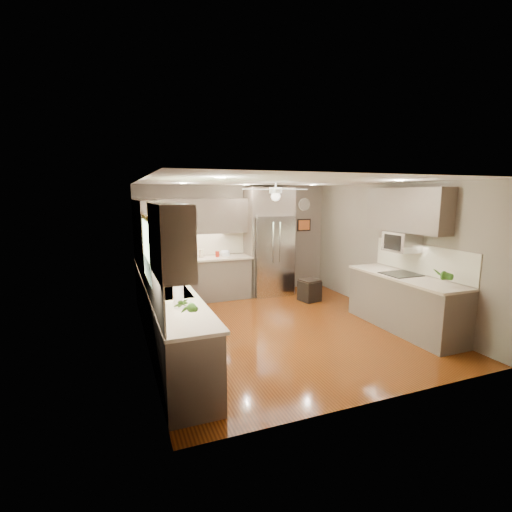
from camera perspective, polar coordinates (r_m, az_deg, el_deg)
floor at (r=6.58m, az=3.95°, el=-10.94°), size 5.00×5.00×0.00m
ceiling at (r=6.18m, az=4.22°, el=11.36°), size 5.00×5.00×0.00m
wall_back at (r=8.56m, az=-3.08°, el=2.45°), size 4.50×0.00×4.50m
wall_front at (r=4.19m, az=18.90°, el=-5.47°), size 4.50×0.00×4.50m
wall_left at (r=5.69m, az=-16.89°, el=-1.51°), size 0.00×5.00×5.00m
wall_right at (r=7.49m, az=19.84°, el=0.90°), size 0.00×5.00×5.00m
canister_a at (r=8.05m, az=-10.06°, el=0.21°), size 0.12×0.12×0.16m
canister_c at (r=8.13m, az=-8.42°, el=0.42°), size 0.13×0.13×0.17m
canister_d at (r=8.15m, az=-5.97°, el=0.28°), size 0.10×0.10×0.13m
soap_bottle at (r=5.62m, az=-14.97°, el=-3.72°), size 0.11×0.11×0.20m
potted_plant_left at (r=4.09m, az=-10.84°, el=-7.57°), size 0.21×0.18×0.33m
potted_plant_right at (r=6.21m, az=26.68°, el=-2.63°), size 0.20×0.18×0.32m
bowl at (r=8.23m, az=-4.75°, el=0.15°), size 0.27×0.27×0.05m
left_run at (r=6.05m, az=-13.83°, el=-8.23°), size 0.65×4.70×1.45m
back_run at (r=8.22m, az=-7.20°, el=-3.33°), size 1.85×0.65×1.45m
uppers at (r=6.58m, az=-4.40°, el=5.77°), size 4.50×4.70×0.95m
window at (r=5.15m, az=-16.28°, el=0.79°), size 0.05×1.12×0.92m
sink at (r=5.31m, az=-12.84°, el=-5.90°), size 0.50×0.70×0.32m
refrigerator at (r=8.50m, az=2.13°, el=1.99°), size 1.06×0.75×2.45m
right_run at (r=6.86m, az=21.83°, el=-6.52°), size 0.70×2.20×1.45m
microwave at (r=6.91m, az=21.52°, el=2.05°), size 0.43×0.55×0.34m
ceiling_fan at (r=6.45m, az=3.04°, el=9.80°), size 1.18×1.18×0.32m
recessed_lights at (r=6.52m, az=2.36°, el=11.22°), size 2.84×3.14×0.01m
wall_clock at (r=9.18m, az=7.44°, el=7.87°), size 0.30×0.03×0.30m
framed_print at (r=9.21m, az=7.38°, el=4.75°), size 0.36×0.03×0.30m
stool at (r=8.15m, az=8.23°, el=-5.25°), size 0.45×0.45×0.46m
paper_towel at (r=4.57m, az=-11.85°, el=-6.12°), size 0.12×0.12×0.31m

